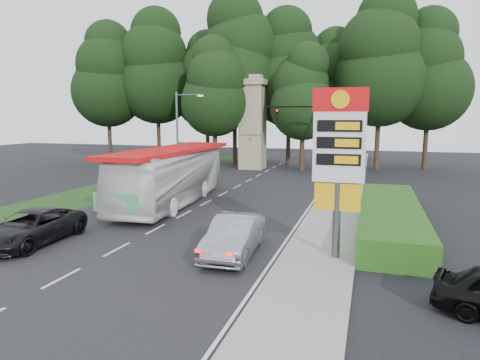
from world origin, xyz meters
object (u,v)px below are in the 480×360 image
(transit_bus, at_px, (171,176))
(sedan_silver, at_px, (235,236))
(traffic_signal_mast, at_px, (317,128))
(gas_station_pylon, at_px, (339,150))
(monument, at_px, (253,122))
(streetlight_signs, at_px, (179,130))
(suv_charcoal, at_px, (31,227))

(transit_bus, distance_m, sedan_silver, 11.36)
(traffic_signal_mast, xyz_separation_m, transit_bus, (-7.75, -13.85, -2.83))
(gas_station_pylon, height_order, traffic_signal_mast, traffic_signal_mast)
(gas_station_pylon, relative_size, monument, 0.68)
(streetlight_signs, relative_size, sedan_silver, 1.61)
(sedan_silver, xyz_separation_m, suv_charcoal, (-9.33, -1.22, -0.06))
(gas_station_pylon, height_order, streetlight_signs, streetlight_signs)
(streetlight_signs, xyz_separation_m, monument, (4.99, 7.99, 0.67))
(traffic_signal_mast, distance_m, suv_charcoal, 26.10)
(gas_station_pylon, distance_m, streetlight_signs, 25.74)
(suv_charcoal, bearing_deg, streetlight_signs, 95.35)
(gas_station_pylon, relative_size, transit_bus, 0.52)
(gas_station_pylon, bearing_deg, transit_bus, 144.11)
(gas_station_pylon, distance_m, sedan_silver, 5.51)
(sedan_silver, height_order, suv_charcoal, sedan_silver)
(transit_bus, relative_size, sedan_silver, 2.66)
(gas_station_pylon, relative_size, sedan_silver, 1.38)
(streetlight_signs, relative_size, suv_charcoal, 1.46)
(traffic_signal_mast, bearing_deg, suv_charcoal, -112.59)
(gas_station_pylon, xyz_separation_m, transit_bus, (-11.27, 8.16, -2.60))
(streetlight_signs, distance_m, sedan_silver, 24.17)
(traffic_signal_mast, height_order, suv_charcoal, traffic_signal_mast)
(streetlight_signs, bearing_deg, gas_station_pylon, -51.04)
(transit_bus, bearing_deg, traffic_signal_mast, 56.03)
(gas_station_pylon, bearing_deg, streetlight_signs, 128.96)
(gas_station_pylon, height_order, monument, monument)
(monument, distance_m, sedan_silver, 29.78)
(streetlight_signs, relative_size, monument, 0.80)
(traffic_signal_mast, relative_size, suv_charcoal, 1.31)
(monument, bearing_deg, gas_station_pylon, -68.20)
(transit_bus, bearing_deg, sedan_silver, -55.42)
(traffic_signal_mast, relative_size, streetlight_signs, 0.90)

